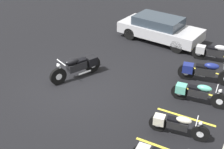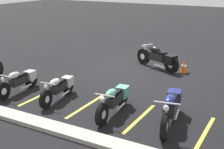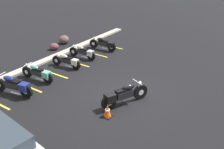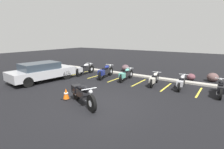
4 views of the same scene
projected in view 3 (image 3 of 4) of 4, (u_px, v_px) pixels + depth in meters
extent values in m
plane|color=black|center=(124.00, 95.00, 12.46)|extent=(60.00, 60.00, 0.00)
cylinder|color=black|center=(140.00, 92.00, 12.02)|extent=(0.71, 0.41, 0.72)
cylinder|color=silver|center=(140.00, 92.00, 12.02)|extent=(0.31, 0.24, 0.27)
cylinder|color=black|center=(109.00, 102.00, 11.22)|extent=(0.71, 0.41, 0.72)
cylinder|color=silver|center=(109.00, 102.00, 11.22)|extent=(0.31, 0.24, 0.27)
cube|color=black|center=(124.00, 94.00, 11.52)|extent=(0.88, 0.61, 0.33)
ellipsoid|color=black|center=(129.00, 87.00, 11.49)|extent=(0.67, 0.50, 0.26)
cube|color=black|center=(121.00, 91.00, 11.34)|extent=(0.54, 0.43, 0.09)
cube|color=black|center=(110.00, 98.00, 11.16)|extent=(0.56, 0.53, 0.37)
cylinder|color=silver|center=(138.00, 87.00, 11.83)|extent=(0.29, 0.17, 0.58)
cylinder|color=silver|center=(137.00, 82.00, 11.68)|extent=(0.31, 0.63, 0.04)
sphere|color=silver|center=(140.00, 83.00, 11.78)|extent=(0.15, 0.15, 0.15)
cylinder|color=silver|center=(117.00, 101.00, 11.65)|extent=(0.58, 0.31, 0.08)
cylinder|color=black|center=(26.00, 91.00, 12.13)|extent=(0.25, 0.70, 0.69)
cylinder|color=silver|center=(26.00, 91.00, 12.13)|extent=(0.18, 0.28, 0.26)
cube|color=black|center=(13.00, 85.00, 12.34)|extent=(0.43, 0.84, 0.31)
ellipsoid|color=navy|center=(8.00, 79.00, 12.29)|extent=(0.37, 0.63, 0.25)
cube|color=black|center=(15.00, 81.00, 12.18)|extent=(0.33, 0.50, 0.08)
cube|color=navy|center=(24.00, 87.00, 12.07)|extent=(0.45, 0.48, 0.36)
cylinder|color=silver|center=(0.00, 80.00, 12.56)|extent=(0.11, 0.28, 0.56)
cylinder|color=silver|center=(0.00, 75.00, 12.42)|extent=(0.65, 0.15, 0.04)
cylinder|color=silver|center=(16.00, 93.00, 12.26)|extent=(0.18, 0.58, 0.07)
cylinder|color=black|center=(27.00, 72.00, 14.08)|extent=(0.16, 0.63, 0.62)
cylinder|color=silver|center=(27.00, 72.00, 14.08)|extent=(0.14, 0.25, 0.24)
cylinder|color=black|center=(48.00, 78.00, 13.42)|extent=(0.16, 0.63, 0.62)
cylinder|color=silver|center=(48.00, 78.00, 13.42)|extent=(0.14, 0.25, 0.24)
cube|color=black|center=(37.00, 72.00, 13.67)|extent=(0.32, 0.74, 0.28)
ellipsoid|color=#59B29E|center=(34.00, 67.00, 13.64)|extent=(0.29, 0.55, 0.23)
cube|color=black|center=(39.00, 70.00, 13.51)|extent=(0.26, 0.43, 0.08)
cube|color=#59B29E|center=(47.00, 75.00, 13.37)|extent=(0.37, 0.40, 0.32)
cylinder|color=silver|center=(28.00, 68.00, 13.92)|extent=(0.08, 0.25, 0.50)
cylinder|color=silver|center=(28.00, 64.00, 13.79)|extent=(0.59, 0.08, 0.03)
sphere|color=silver|center=(27.00, 65.00, 13.87)|extent=(0.13, 0.13, 0.13)
cylinder|color=silver|center=(40.00, 79.00, 13.58)|extent=(0.11, 0.52, 0.07)
cylinder|color=black|center=(57.00, 60.00, 15.54)|extent=(0.18, 0.59, 0.58)
cylinder|color=silver|center=(57.00, 60.00, 15.54)|extent=(0.14, 0.23, 0.22)
cylinder|color=black|center=(76.00, 65.00, 14.98)|extent=(0.18, 0.59, 0.58)
cylinder|color=silver|center=(76.00, 65.00, 14.98)|extent=(0.14, 0.23, 0.22)
cube|color=black|center=(67.00, 61.00, 15.18)|extent=(0.33, 0.70, 0.26)
ellipsoid|color=beige|center=(64.00, 56.00, 15.15)|extent=(0.29, 0.52, 0.21)
cube|color=black|center=(68.00, 58.00, 15.05)|extent=(0.26, 0.41, 0.07)
cube|color=beige|center=(75.00, 62.00, 14.93)|extent=(0.36, 0.39, 0.30)
cylinder|color=silver|center=(58.00, 57.00, 15.40)|extent=(0.08, 0.24, 0.47)
cylinder|color=silver|center=(58.00, 54.00, 15.28)|extent=(0.55, 0.10, 0.03)
sphere|color=silver|center=(57.00, 54.00, 15.35)|extent=(0.12, 0.12, 0.12)
cylinder|color=silver|center=(69.00, 66.00, 15.11)|extent=(0.12, 0.49, 0.06)
cylinder|color=black|center=(74.00, 52.00, 16.85)|extent=(0.14, 0.60, 0.59)
cylinder|color=silver|center=(74.00, 52.00, 16.85)|extent=(0.13, 0.23, 0.23)
cylinder|color=black|center=(91.00, 56.00, 16.19)|extent=(0.14, 0.60, 0.59)
cylinder|color=silver|center=(91.00, 56.00, 16.19)|extent=(0.13, 0.23, 0.23)
cube|color=black|center=(83.00, 52.00, 16.44)|extent=(0.29, 0.70, 0.27)
ellipsoid|color=#B7B7BC|center=(80.00, 48.00, 16.42)|extent=(0.26, 0.52, 0.22)
cube|color=black|center=(84.00, 49.00, 16.29)|extent=(0.24, 0.41, 0.07)
cube|color=#B7B7BC|center=(90.00, 53.00, 16.14)|extent=(0.34, 0.38, 0.31)
cylinder|color=silver|center=(75.00, 48.00, 16.69)|extent=(0.07, 0.24, 0.48)
cylinder|color=silver|center=(75.00, 45.00, 16.57)|extent=(0.56, 0.06, 0.03)
sphere|color=silver|center=(74.00, 46.00, 16.65)|extent=(0.13, 0.13, 0.13)
cylinder|color=silver|center=(84.00, 57.00, 16.36)|extent=(0.09, 0.50, 0.06)
cylinder|color=black|center=(94.00, 44.00, 18.21)|extent=(0.16, 0.62, 0.61)
cylinder|color=silver|center=(94.00, 44.00, 18.21)|extent=(0.13, 0.24, 0.23)
cylinder|color=black|center=(112.00, 47.00, 17.56)|extent=(0.16, 0.62, 0.61)
cylinder|color=silver|center=(112.00, 47.00, 17.56)|extent=(0.13, 0.24, 0.23)
cube|color=black|center=(103.00, 43.00, 17.80)|extent=(0.31, 0.73, 0.28)
ellipsoid|color=black|center=(101.00, 39.00, 17.78)|extent=(0.28, 0.54, 0.22)
cube|color=black|center=(105.00, 41.00, 17.65)|extent=(0.25, 0.43, 0.07)
cube|color=black|center=(111.00, 45.00, 17.50)|extent=(0.36, 0.40, 0.32)
cylinder|color=silver|center=(95.00, 40.00, 18.06)|extent=(0.07, 0.25, 0.50)
cylinder|color=silver|center=(96.00, 37.00, 17.92)|extent=(0.58, 0.08, 0.03)
sphere|color=silver|center=(94.00, 38.00, 18.01)|extent=(0.13, 0.13, 0.13)
cylinder|color=silver|center=(105.00, 48.00, 17.72)|extent=(0.10, 0.52, 0.07)
cube|color=#A8A399|center=(36.00, 64.00, 15.60)|extent=(18.00, 0.50, 0.12)
ellipsoid|color=brown|center=(54.00, 46.00, 17.91)|extent=(0.83, 0.83, 0.46)
ellipsoid|color=brown|center=(64.00, 40.00, 19.02)|extent=(0.74, 0.73, 0.60)
cube|color=black|center=(107.00, 116.00, 10.90)|extent=(0.40, 0.40, 0.03)
cone|color=#EA590F|center=(107.00, 111.00, 10.78)|extent=(0.32, 0.32, 0.55)
cylinder|color=white|center=(107.00, 110.00, 10.77)|extent=(0.20, 0.20, 0.06)
cube|color=gold|center=(28.00, 87.00, 13.23)|extent=(0.10, 2.10, 0.00)
cube|color=gold|center=(54.00, 74.00, 14.58)|extent=(0.10, 2.10, 0.00)
cube|color=gold|center=(76.00, 63.00, 15.93)|extent=(0.10, 2.10, 0.00)
cube|color=gold|center=(94.00, 54.00, 17.28)|extent=(0.10, 2.10, 0.00)
cube|color=gold|center=(110.00, 46.00, 18.63)|extent=(0.10, 2.10, 0.00)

